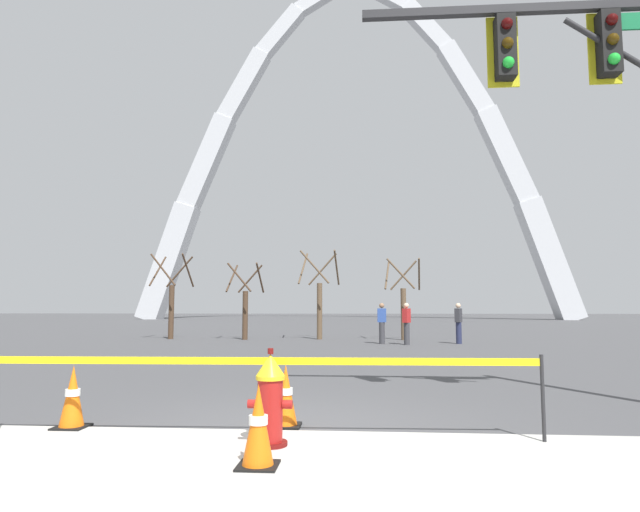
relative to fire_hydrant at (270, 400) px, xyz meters
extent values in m
plane|color=#474749|center=(0.11, 0.69, -0.47)|extent=(240.00, 240.00, 0.00)
cylinder|color=#5E0F0D|center=(0.00, -0.01, -0.44)|extent=(0.36, 0.36, 0.05)
cylinder|color=maroon|center=(0.00, -0.01, -0.11)|extent=(0.26, 0.26, 0.62)
cylinder|color=gold|center=(0.00, -0.01, 0.22)|extent=(0.30, 0.30, 0.04)
cone|color=gold|center=(0.00, -0.01, 0.35)|extent=(0.30, 0.30, 0.22)
cylinder|color=#5E0F0D|center=(0.00, -0.01, 0.49)|extent=(0.06, 0.06, 0.06)
cylinder|color=maroon|center=(-0.18, -0.01, -0.04)|extent=(0.10, 0.09, 0.09)
cylinder|color=maroon|center=(0.18, -0.01, -0.04)|extent=(0.10, 0.09, 0.09)
cylinder|color=maroon|center=(0.00, 0.19, -0.14)|extent=(0.13, 0.14, 0.13)
cylinder|color=#5E0F0D|center=(0.00, 0.27, -0.14)|extent=(0.15, 0.03, 0.15)
cylinder|color=#232326|center=(2.85, 0.37, -0.01)|extent=(0.04, 0.04, 0.91)
cube|color=yellow|center=(-0.12, 0.26, 0.37)|extent=(5.94, 0.21, 0.08)
cube|color=black|center=(-2.46, 0.62, -0.45)|extent=(0.36, 0.36, 0.03)
cone|color=orange|center=(-2.46, 0.62, -0.09)|extent=(0.28, 0.28, 0.70)
cylinder|color=white|center=(-2.46, 0.62, -0.05)|extent=(0.17, 0.17, 0.08)
cube|color=black|center=(0.02, -0.74, -0.45)|extent=(0.36, 0.36, 0.03)
cone|color=orange|center=(0.02, -0.74, -0.09)|extent=(0.28, 0.28, 0.70)
cylinder|color=white|center=(0.02, -0.74, -0.05)|extent=(0.17, 0.17, 0.08)
cube|color=black|center=(0.03, 0.89, -0.45)|extent=(0.36, 0.36, 0.03)
cone|color=orange|center=(0.03, 0.89, -0.09)|extent=(0.28, 0.28, 0.70)
cylinder|color=white|center=(0.03, 0.89, -0.05)|extent=(0.17, 0.17, 0.08)
cube|color=#232326|center=(3.39, 1.81, 5.13)|extent=(4.80, 0.12, 0.12)
cylinder|color=#232326|center=(4.35, 1.81, 4.58)|extent=(1.11, 0.08, 0.81)
cube|color=black|center=(4.39, 1.81, 4.58)|extent=(0.26, 0.24, 0.90)
cube|color=gold|center=(4.39, 1.95, 4.58)|extent=(0.44, 0.03, 1.04)
sphere|color=#360606|center=(4.39, 1.68, 4.86)|extent=(0.16, 0.16, 0.16)
sphere|color=#392706|center=(4.39, 1.68, 4.58)|extent=(0.16, 0.16, 0.16)
sphere|color=green|center=(4.39, 1.68, 4.30)|extent=(0.16, 0.16, 0.16)
cube|color=black|center=(2.99, 1.81, 4.58)|extent=(0.26, 0.24, 0.90)
cube|color=gold|center=(2.99, 1.95, 4.58)|extent=(0.44, 0.03, 1.04)
sphere|color=#360606|center=(2.99, 1.68, 4.86)|extent=(0.16, 0.16, 0.16)
sphere|color=#392706|center=(2.99, 1.68, 4.58)|extent=(0.16, 0.16, 0.16)
sphere|color=green|center=(2.99, 1.68, 4.30)|extent=(0.16, 0.16, 0.16)
cube|color=silver|center=(-22.84, 58.87, 6.51)|extent=(7.16, 2.67, 14.88)
cube|color=silver|center=(-18.25, 58.87, 19.06)|extent=(6.84, 2.39, 12.16)
cube|color=silver|center=(-13.66, 58.87, 28.83)|extent=(6.49, 2.11, 9.47)
cube|color=silver|center=(-9.07, 58.87, 35.80)|extent=(6.07, 1.83, 6.82)
cube|color=silver|center=(-4.48, 58.87, 39.99)|extent=(5.48, 1.55, 4.16)
cube|color=silver|center=(9.30, 58.87, 35.80)|extent=(6.07, 1.83, 6.82)
cube|color=silver|center=(13.89, 58.87, 28.83)|extent=(6.49, 2.11, 9.47)
cube|color=silver|center=(18.48, 58.87, 19.06)|extent=(6.84, 2.39, 12.16)
cube|color=silver|center=(23.07, 58.87, 6.51)|extent=(7.16, 2.67, 14.88)
cylinder|color=#473323|center=(-7.63, 18.20, 0.75)|extent=(0.24, 0.24, 2.43)
cylinder|color=#473323|center=(-8.37, 18.35, 2.62)|extent=(0.34, 1.31, 1.46)
cylinder|color=#473323|center=(-6.88, 18.13, 2.62)|extent=(0.21, 1.32, 1.46)
cylinder|color=#473323|center=(-7.56, 18.95, 2.62)|extent=(1.32, 0.21, 1.46)
cylinder|color=#473323|center=(-7.80, 17.46, 2.62)|extent=(1.31, 0.36, 1.46)
cylinder|color=#473323|center=(-4.19, 17.98, 0.60)|extent=(0.24, 0.24, 2.14)
cylinder|color=#473323|center=(-4.84, 18.11, 2.26)|extent=(0.31, 1.17, 1.29)
cylinder|color=#473323|center=(-3.53, 17.91, 2.26)|extent=(0.20, 1.18, 1.29)
cylinder|color=#473323|center=(-4.12, 18.64, 2.26)|extent=(1.18, 0.20, 1.29)
cylinder|color=#473323|center=(-4.33, 17.33, 2.26)|extent=(1.16, 0.33, 1.29)
cylinder|color=brown|center=(-0.91, 18.46, 0.79)|extent=(0.24, 0.24, 2.51)
cylinder|color=brown|center=(-1.68, 18.62, 2.73)|extent=(0.35, 1.35, 1.50)
cylinder|color=brown|center=(-0.14, 18.38, 2.73)|extent=(0.22, 1.37, 1.50)
cylinder|color=brown|center=(-0.84, 19.24, 2.73)|extent=(1.37, 0.22, 1.50)
cylinder|color=brown|center=(-1.08, 17.70, 2.73)|extent=(1.35, 0.37, 1.50)
cylinder|color=brown|center=(2.80, 18.25, 0.66)|extent=(0.24, 0.24, 2.26)
cylinder|color=brown|center=(2.12, 18.39, 2.40)|extent=(0.32, 1.22, 1.36)
cylinder|color=brown|center=(3.50, 18.18, 2.40)|extent=(0.20, 1.23, 1.36)
cylinder|color=brown|center=(2.87, 18.95, 2.40)|extent=(1.23, 0.20, 1.36)
cylinder|color=brown|center=(2.65, 17.57, 2.40)|extent=(1.22, 0.35, 1.36)
cylinder|color=#38383D|center=(1.75, 15.65, -0.05)|extent=(0.22, 0.22, 0.84)
cube|color=#2D4C99|center=(1.75, 15.65, 0.64)|extent=(0.34, 0.20, 0.54)
sphere|color=#936B4C|center=(1.75, 15.65, 1.02)|extent=(0.20, 0.20, 0.20)
cylinder|color=#38383D|center=(2.67, 15.18, -0.05)|extent=(0.22, 0.22, 0.84)
cube|color=#B22323|center=(2.67, 15.18, 0.64)|extent=(0.35, 0.39, 0.54)
sphere|color=beige|center=(2.67, 15.18, 1.02)|extent=(0.20, 0.20, 0.20)
cylinder|color=#232847|center=(4.75, 15.92, -0.05)|extent=(0.22, 0.22, 0.84)
cube|color=#333338|center=(4.75, 15.92, 0.64)|extent=(0.34, 0.39, 0.54)
sphere|color=beige|center=(4.75, 15.92, 1.02)|extent=(0.20, 0.20, 0.20)
camera|label=1|loc=(0.94, -5.56, 0.94)|focal=30.05mm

